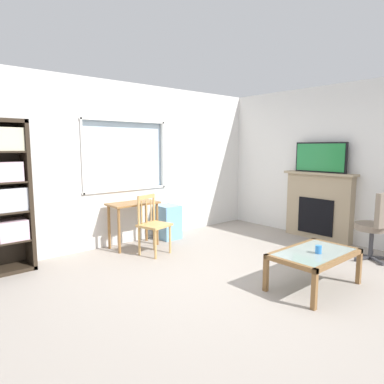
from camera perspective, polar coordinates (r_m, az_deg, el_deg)
name	(u,v)px	position (r m, az deg, el deg)	size (l,w,h in m)	color
ground	(227,282)	(4.31, 5.94, -14.75)	(6.47, 5.70, 0.02)	#9E9389
wall_back_with_window	(127,165)	(5.86, -10.79, 4.49)	(5.47, 0.15, 2.67)	silver
wall_right	(342,164)	(6.32, 23.88, 4.34)	(0.12, 4.90, 2.67)	silver
desk_under_window	(133,211)	(5.59, -9.84, -3.18)	(0.80, 0.43, 0.73)	olive
wooden_chair	(153,224)	(5.20, -6.62, -5.35)	(0.51, 0.49, 0.90)	tan
plastic_drawer_unit	(168,222)	(6.08, -4.10, -5.01)	(0.35, 0.40, 0.60)	#72ADDB
fireplace	(319,206)	(6.40, 20.48, -2.15)	(0.26, 1.28, 1.18)	tan
tv	(320,157)	(6.30, 20.76, 5.47)	(0.06, 0.93, 0.52)	black
office_chair	(378,223)	(5.50, 28.76, -4.57)	(0.58, 0.61, 1.00)	#7A6B5B
coffee_table	(314,256)	(4.22, 19.86, -10.15)	(1.06, 0.64, 0.43)	#8C9E99
sippy_cup	(318,249)	(4.15, 20.48, -9.02)	(0.07, 0.07, 0.09)	#337FD6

